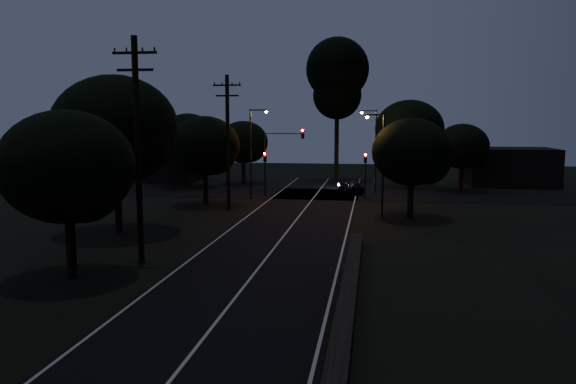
% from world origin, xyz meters
% --- Properties ---
extents(road_surface, '(60.00, 70.00, 0.03)m').
position_xyz_m(road_surface, '(0.00, 31.12, 0.01)').
color(road_surface, black).
rests_on(road_surface, ground).
extents(retaining_wall, '(6.93, 26.00, 1.60)m').
position_xyz_m(retaining_wall, '(7.74, 3.00, 0.62)').
color(retaining_wall, black).
rests_on(retaining_wall, ground).
extents(utility_pole_mid, '(2.20, 0.30, 11.00)m').
position_xyz_m(utility_pole_mid, '(-6.00, 15.00, 5.74)').
color(utility_pole_mid, black).
rests_on(utility_pole_mid, ground).
extents(utility_pole_far, '(2.20, 0.30, 10.50)m').
position_xyz_m(utility_pole_far, '(-6.00, 32.00, 5.48)').
color(utility_pole_far, black).
rests_on(utility_pole_far, ground).
extents(tree_left_b, '(5.90, 5.90, 7.49)m').
position_xyz_m(tree_left_b, '(-7.79, 11.88, 4.86)').
color(tree_left_b, black).
rests_on(tree_left_b, ground).
extents(tree_left_c, '(7.76, 7.76, 9.80)m').
position_xyz_m(tree_left_c, '(-10.23, 21.84, 6.34)').
color(tree_left_c, black).
rests_on(tree_left_c, ground).
extents(tree_left_d, '(5.81, 5.81, 7.37)m').
position_xyz_m(tree_left_d, '(-8.29, 33.88, 4.77)').
color(tree_left_d, black).
rests_on(tree_left_d, ground).
extents(tree_far_nw, '(5.48, 5.48, 6.94)m').
position_xyz_m(tree_far_nw, '(-8.81, 49.89, 4.49)').
color(tree_far_nw, black).
rests_on(tree_far_nw, ground).
extents(tree_far_w, '(6.06, 6.06, 7.73)m').
position_xyz_m(tree_far_w, '(-13.79, 45.88, 5.02)').
color(tree_far_w, black).
rests_on(tree_far_w, ground).
extents(tree_far_ne, '(7.24, 7.24, 9.16)m').
position_xyz_m(tree_far_ne, '(9.26, 49.85, 5.93)').
color(tree_far_ne, black).
rests_on(tree_far_ne, ground).
extents(tree_far_e, '(5.26, 5.26, 6.67)m').
position_xyz_m(tree_far_e, '(14.19, 46.89, 4.32)').
color(tree_far_e, black).
rests_on(tree_far_e, ground).
extents(tree_right_a, '(5.65, 5.65, 7.18)m').
position_xyz_m(tree_right_a, '(8.20, 29.89, 4.66)').
color(tree_right_a, black).
rests_on(tree_right_a, ground).
extents(tall_pine, '(7.25, 7.25, 16.48)m').
position_xyz_m(tall_pine, '(1.00, 55.00, 11.89)').
color(tall_pine, black).
rests_on(tall_pine, ground).
extents(building_left, '(10.00, 8.00, 4.40)m').
position_xyz_m(building_left, '(-20.00, 52.00, 2.20)').
color(building_left, black).
rests_on(building_left, ground).
extents(building_right, '(9.00, 7.00, 4.00)m').
position_xyz_m(building_right, '(20.00, 53.00, 2.00)').
color(building_right, black).
rests_on(building_right, ground).
extents(signal_left, '(0.28, 0.35, 4.10)m').
position_xyz_m(signal_left, '(-4.60, 39.99, 2.84)').
color(signal_left, black).
rests_on(signal_left, ground).
extents(signal_right, '(0.28, 0.35, 4.10)m').
position_xyz_m(signal_right, '(4.60, 39.99, 2.84)').
color(signal_right, black).
rests_on(signal_right, ground).
extents(signal_mast, '(3.70, 0.35, 6.25)m').
position_xyz_m(signal_mast, '(-2.91, 39.99, 4.34)').
color(signal_mast, black).
rests_on(signal_mast, ground).
extents(streetlight_a, '(1.66, 0.26, 8.00)m').
position_xyz_m(streetlight_a, '(-5.31, 38.00, 4.64)').
color(streetlight_a, black).
rests_on(streetlight_a, ground).
extents(streetlight_b, '(1.66, 0.26, 8.00)m').
position_xyz_m(streetlight_b, '(5.31, 44.00, 4.64)').
color(streetlight_b, black).
rests_on(streetlight_b, ground).
extents(streetlight_c, '(1.46, 0.26, 7.50)m').
position_xyz_m(streetlight_c, '(5.83, 30.00, 4.35)').
color(streetlight_c, black).
rests_on(streetlight_c, ground).
extents(car, '(2.87, 4.04, 1.28)m').
position_xyz_m(car, '(3.20, 42.96, 0.64)').
color(car, black).
rests_on(car, ground).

